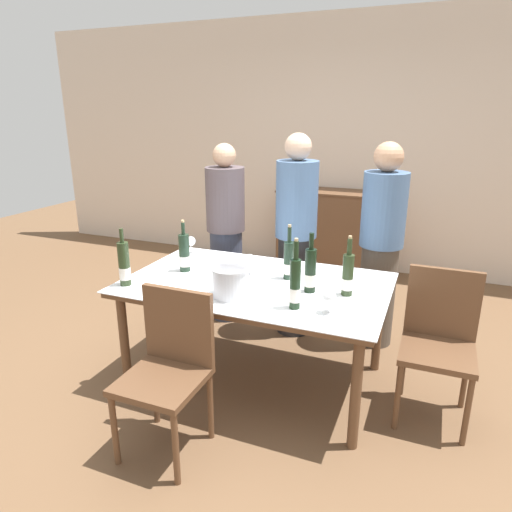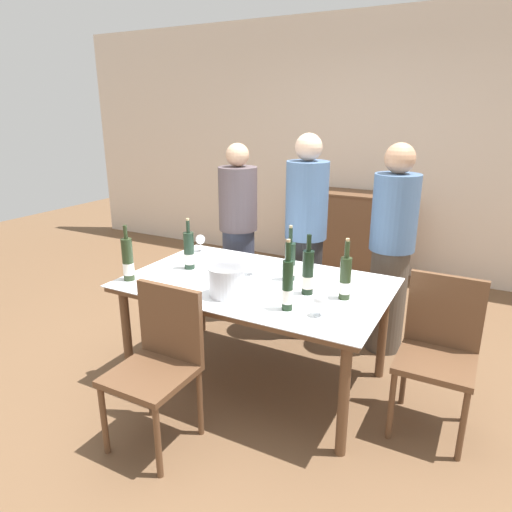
% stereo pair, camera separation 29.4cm
% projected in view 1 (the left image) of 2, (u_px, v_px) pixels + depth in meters
% --- Properties ---
extents(ground_plane, '(12.00, 12.00, 0.00)m').
position_uv_depth(ground_plane, '(256.00, 378.00, 3.22)').
color(ground_plane, brown).
extents(back_wall, '(8.00, 0.10, 2.80)m').
position_uv_depth(back_wall, '(345.00, 147.00, 5.17)').
color(back_wall, beige).
rests_on(back_wall, ground_plane).
extents(sideboard_cabinet, '(1.16, 0.46, 0.94)m').
position_uv_depth(sideboard_cabinet, '(329.00, 231.00, 5.23)').
color(sideboard_cabinet, brown).
rests_on(sideboard_cabinet, ground_plane).
extents(dining_table, '(1.70, 1.06, 0.72)m').
position_uv_depth(dining_table, '(256.00, 291.00, 3.01)').
color(dining_table, brown).
rests_on(dining_table, ground_plane).
extents(ice_bucket, '(0.23, 0.23, 0.18)m').
position_uv_depth(ice_bucket, '(230.00, 281.00, 2.74)').
color(ice_bucket, silver).
rests_on(ice_bucket, dining_table).
extents(wine_bottle_0, '(0.08, 0.08, 0.37)m').
position_uv_depth(wine_bottle_0, '(184.00, 254.00, 3.17)').
color(wine_bottle_0, '#1E3323').
rests_on(wine_bottle_0, dining_table).
extents(wine_bottle_1, '(0.07, 0.07, 0.37)m').
position_uv_depth(wine_bottle_1, '(348.00, 275.00, 2.75)').
color(wine_bottle_1, '#28381E').
rests_on(wine_bottle_1, dining_table).
extents(wine_bottle_2, '(0.07, 0.07, 0.38)m').
position_uv_depth(wine_bottle_2, '(310.00, 271.00, 2.80)').
color(wine_bottle_2, black).
rests_on(wine_bottle_2, dining_table).
extents(wine_bottle_3, '(0.07, 0.07, 0.37)m').
position_uv_depth(wine_bottle_3, '(289.00, 261.00, 3.02)').
color(wine_bottle_3, '#1E3323').
rests_on(wine_bottle_3, dining_table).
extents(wine_bottle_4, '(0.06, 0.06, 0.41)m').
position_uv_depth(wine_bottle_4, '(295.00, 284.00, 2.56)').
color(wine_bottle_4, black).
rests_on(wine_bottle_4, dining_table).
extents(wine_bottle_5, '(0.07, 0.07, 0.37)m').
position_uv_depth(wine_bottle_5, '(124.00, 265.00, 2.91)').
color(wine_bottle_5, '#28381E').
rests_on(wine_bottle_5, dining_table).
extents(wine_glass_0, '(0.08, 0.08, 0.15)m').
position_uv_depth(wine_glass_0, '(250.00, 261.00, 3.09)').
color(wine_glass_0, white).
rests_on(wine_glass_0, dining_table).
extents(wine_glass_1, '(0.08, 0.08, 0.14)m').
position_uv_depth(wine_glass_1, '(329.00, 298.00, 2.51)').
color(wine_glass_1, white).
rests_on(wine_glass_1, dining_table).
extents(wine_glass_2, '(0.08, 0.08, 0.14)m').
position_uv_depth(wine_glass_2, '(191.00, 242.00, 3.57)').
color(wine_glass_2, white).
rests_on(wine_glass_2, dining_table).
extents(chair_right_end, '(0.42, 0.42, 0.91)m').
position_uv_depth(chair_right_end, '(439.00, 335.00, 2.72)').
color(chair_right_end, brown).
rests_on(chair_right_end, ground_plane).
extents(chair_near_front, '(0.42, 0.42, 0.89)m').
position_uv_depth(chair_near_front, '(170.00, 361.00, 2.46)').
color(chair_near_front, brown).
rests_on(chair_near_front, ground_plane).
extents(person_host, '(0.33, 0.33, 1.54)m').
position_uv_depth(person_host, '(226.00, 235.00, 3.95)').
color(person_host, '#383F56').
rests_on(person_host, ground_plane).
extents(person_guest_left, '(0.33, 0.33, 1.64)m').
position_uv_depth(person_guest_left, '(296.00, 238.00, 3.66)').
color(person_guest_left, '#262628').
rests_on(person_guest_left, ground_plane).
extents(person_guest_right, '(0.33, 0.33, 1.59)m').
position_uv_depth(person_guest_right, '(381.00, 248.00, 3.49)').
color(person_guest_right, '#51473D').
rests_on(person_guest_right, ground_plane).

